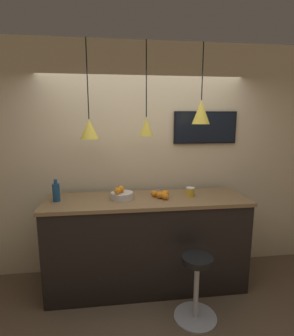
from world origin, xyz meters
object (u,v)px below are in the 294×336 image
at_px(mounted_tv, 205,128).
at_px(fruit_bowl, 122,194).
at_px(spread_jar, 190,192).
at_px(bar_stool, 196,283).
at_px(juice_bottle, 56,192).

bearing_deg(mounted_tv, fruit_bowl, -160.03).
bearing_deg(mounted_tv, spread_jar, -126.57).
height_order(bar_stool, spread_jar, spread_jar).
height_order(fruit_bowl, spread_jar, fruit_bowl).
xyz_separation_m(bar_stool, mounted_tv, (0.38, 1.01, 1.49)).
xyz_separation_m(bar_stool, fruit_bowl, (-0.71, 0.61, 0.76)).
bearing_deg(juice_bottle, bar_stool, -23.49).
bearing_deg(bar_stool, juice_bottle, 156.51).
distance_m(bar_stool, juice_bottle, 1.74).
distance_m(bar_stool, fruit_bowl, 1.20).
bearing_deg(juice_bottle, spread_jar, 0.00).
relative_size(juice_bottle, spread_jar, 2.37).
height_order(bar_stool, fruit_bowl, fruit_bowl).
distance_m(juice_bottle, spread_jar, 1.51).
xyz_separation_m(juice_bottle, mounted_tv, (1.80, 0.39, 0.68)).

